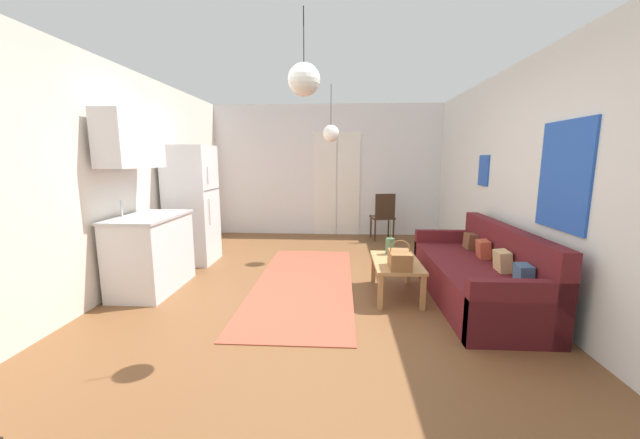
{
  "coord_description": "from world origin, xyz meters",
  "views": [
    {
      "loc": [
        0.3,
        -3.49,
        1.55
      ],
      "look_at": [
        0.03,
        1.09,
        0.78
      ],
      "focal_mm": 20.15,
      "sensor_mm": 36.0,
      "label": 1
    }
  ],
  "objects_px": {
    "accent_chair": "(383,214)",
    "pendant_lamp_near": "(304,80)",
    "couch": "(480,277)",
    "coffee_table": "(396,265)",
    "bamboo_vase": "(390,246)",
    "refrigerator": "(192,205)",
    "pendant_lamp_far": "(331,133)",
    "handbag": "(400,259)"
  },
  "relations": [
    {
      "from": "accent_chair",
      "to": "pendant_lamp_near",
      "type": "relative_size",
      "value": 1.45
    },
    {
      "from": "couch",
      "to": "coffee_table",
      "type": "bearing_deg",
      "value": 173.91
    },
    {
      "from": "bamboo_vase",
      "to": "refrigerator",
      "type": "xyz_separation_m",
      "value": [
        -2.83,
        0.92,
        0.37
      ]
    },
    {
      "from": "pendant_lamp_far",
      "to": "handbag",
      "type": "bearing_deg",
      "value": -66.35
    },
    {
      "from": "couch",
      "to": "refrigerator",
      "type": "relative_size",
      "value": 1.25
    },
    {
      "from": "couch",
      "to": "pendant_lamp_far",
      "type": "height_order",
      "value": "pendant_lamp_far"
    },
    {
      "from": "handbag",
      "to": "refrigerator",
      "type": "xyz_separation_m",
      "value": [
        -2.85,
        1.48,
        0.37
      ]
    },
    {
      "from": "handbag",
      "to": "coffee_table",
      "type": "bearing_deg",
      "value": 88.2
    },
    {
      "from": "bamboo_vase",
      "to": "refrigerator",
      "type": "distance_m",
      "value": 2.99
    },
    {
      "from": "bamboo_vase",
      "to": "couch",
      "type": "bearing_deg",
      "value": -22.29
    },
    {
      "from": "couch",
      "to": "bamboo_vase",
      "type": "height_order",
      "value": "couch"
    },
    {
      "from": "refrigerator",
      "to": "pendant_lamp_near",
      "type": "bearing_deg",
      "value": -51.19
    },
    {
      "from": "handbag",
      "to": "accent_chair",
      "type": "relative_size",
      "value": 0.37
    },
    {
      "from": "handbag",
      "to": "pendant_lamp_far",
      "type": "xyz_separation_m",
      "value": [
        -0.79,
        1.8,
        1.43
      ]
    },
    {
      "from": "handbag",
      "to": "pendant_lamp_far",
      "type": "height_order",
      "value": "pendant_lamp_far"
    },
    {
      "from": "handbag",
      "to": "pendant_lamp_near",
      "type": "relative_size",
      "value": 0.53
    },
    {
      "from": "coffee_table",
      "to": "refrigerator",
      "type": "bearing_deg",
      "value": 157.16
    },
    {
      "from": "handbag",
      "to": "pendant_lamp_near",
      "type": "xyz_separation_m",
      "value": [
        -0.91,
        -0.93,
        1.63
      ]
    },
    {
      "from": "refrigerator",
      "to": "pendant_lamp_near",
      "type": "xyz_separation_m",
      "value": [
        1.94,
        -2.41,
        1.26
      ]
    },
    {
      "from": "coffee_table",
      "to": "refrigerator",
      "type": "distance_m",
      "value": 3.15
    },
    {
      "from": "couch",
      "to": "pendant_lamp_far",
      "type": "xyz_separation_m",
      "value": [
        -1.7,
        1.62,
        1.66
      ]
    },
    {
      "from": "couch",
      "to": "coffee_table",
      "type": "xyz_separation_m",
      "value": [
        -0.91,
        0.1,
        0.08
      ]
    },
    {
      "from": "couch",
      "to": "refrigerator",
      "type": "distance_m",
      "value": 4.03
    },
    {
      "from": "handbag",
      "to": "pendant_lamp_far",
      "type": "distance_m",
      "value": 2.43
    },
    {
      "from": "pendant_lamp_near",
      "to": "refrigerator",
      "type": "bearing_deg",
      "value": 128.81
    },
    {
      "from": "refrigerator",
      "to": "couch",
      "type": "bearing_deg",
      "value": -19.07
    },
    {
      "from": "coffee_table",
      "to": "accent_chair",
      "type": "xyz_separation_m",
      "value": [
        0.18,
        2.86,
        0.15
      ]
    },
    {
      "from": "refrigerator",
      "to": "accent_chair",
      "type": "height_order",
      "value": "refrigerator"
    },
    {
      "from": "pendant_lamp_near",
      "to": "pendant_lamp_far",
      "type": "bearing_deg",
      "value": 87.43
    },
    {
      "from": "pendant_lamp_far",
      "to": "couch",
      "type": "bearing_deg",
      "value": -43.57
    },
    {
      "from": "pendant_lamp_near",
      "to": "bamboo_vase",
      "type": "bearing_deg",
      "value": 59.47
    },
    {
      "from": "coffee_table",
      "to": "handbag",
      "type": "xyz_separation_m",
      "value": [
        -0.01,
        -0.28,
        0.15
      ]
    },
    {
      "from": "accent_chair",
      "to": "coffee_table",
      "type": "bearing_deg",
      "value": 77.59
    },
    {
      "from": "bamboo_vase",
      "to": "pendant_lamp_near",
      "type": "xyz_separation_m",
      "value": [
        -0.88,
        -1.5,
        1.62
      ]
    },
    {
      "from": "couch",
      "to": "handbag",
      "type": "distance_m",
      "value": 0.96
    },
    {
      "from": "bamboo_vase",
      "to": "refrigerator",
      "type": "bearing_deg",
      "value": 162.04
    },
    {
      "from": "bamboo_vase",
      "to": "coffee_table",
      "type": "bearing_deg",
      "value": -82.79
    },
    {
      "from": "coffee_table",
      "to": "pendant_lamp_near",
      "type": "bearing_deg",
      "value": -127.28
    },
    {
      "from": "couch",
      "to": "accent_chair",
      "type": "height_order",
      "value": "accent_chair"
    },
    {
      "from": "accent_chair",
      "to": "pendant_lamp_near",
      "type": "distance_m",
      "value": 4.52
    },
    {
      "from": "coffee_table",
      "to": "pendant_lamp_far",
      "type": "distance_m",
      "value": 2.34
    },
    {
      "from": "refrigerator",
      "to": "pendant_lamp_far",
      "type": "height_order",
      "value": "pendant_lamp_far"
    }
  ]
}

